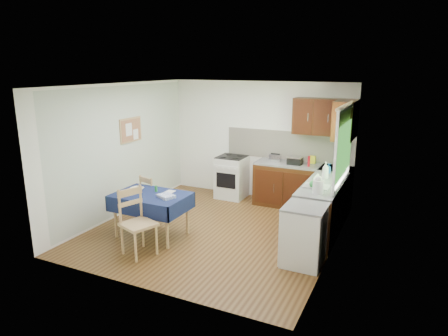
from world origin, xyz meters
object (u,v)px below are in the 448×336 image
at_px(chair_far, 152,197).
at_px(kettle, 318,186).
at_px(sandwich_press, 295,160).
at_px(dish_rack, 316,186).
at_px(chair_near, 136,220).
at_px(toaster, 275,158).
at_px(dining_table, 151,200).

relative_size(chair_far, kettle, 3.10).
xyz_separation_m(sandwich_press, dish_rack, (0.74, -1.36, -0.06)).
bearing_deg(chair_near, toaster, -0.44).
height_order(dining_table, dish_rack, dish_rack).
height_order(chair_far, kettle, kettle).
xyz_separation_m(chair_far, dish_rack, (2.89, 0.50, 0.46)).
relative_size(sandwich_press, dish_rack, 0.69).
distance_m(dining_table, chair_near, 0.68).
bearing_deg(kettle, chair_far, -176.94).
distance_m(dining_table, sandwich_press, 3.01).
relative_size(chair_near, toaster, 4.48).
relative_size(toaster, kettle, 0.81).
height_order(chair_near, sandwich_press, sandwich_press).
bearing_deg(dining_table, chair_far, 115.03).
distance_m(toaster, dish_rack, 1.81).
bearing_deg(toaster, chair_near, -104.79).
bearing_deg(dining_table, kettle, 5.62).
height_order(sandwich_press, kettle, kettle).
bearing_deg(chair_far, chair_near, 131.33).
relative_size(dish_rack, kettle, 1.43).
xyz_separation_m(dish_rack, kettle, (0.10, -0.34, 0.10)).
bearing_deg(chair_far, toaster, -116.65).
bearing_deg(dish_rack, toaster, 145.97).
relative_size(chair_far, chair_near, 0.85).
xyz_separation_m(chair_near, toaster, (1.15, 3.09, 0.44)).
distance_m(toaster, sandwich_press, 0.43).
height_order(toaster, kettle, kettle).
xyz_separation_m(chair_near, kettle, (2.41, 1.36, 0.48)).
bearing_deg(sandwich_press, kettle, -67.90).
bearing_deg(kettle, sandwich_press, 116.13).
distance_m(chair_near, kettle, 2.81).
bearing_deg(toaster, sandwich_press, 1.64).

